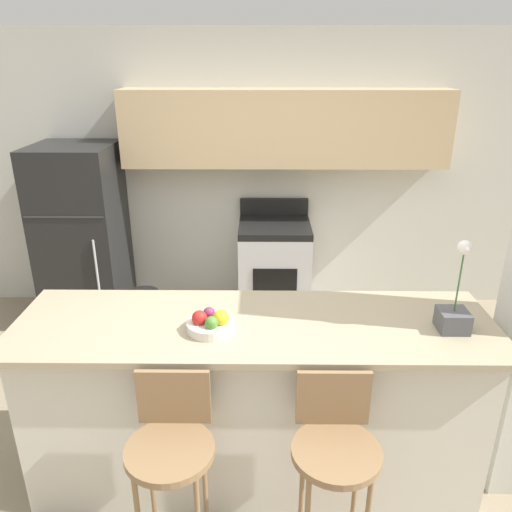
{
  "coord_description": "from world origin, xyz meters",
  "views": [
    {
      "loc": [
        0.03,
        -2.28,
        2.31
      ],
      "look_at": [
        0.0,
        0.8,
        1.07
      ],
      "focal_mm": 35.0,
      "sensor_mm": 36.0,
      "label": 1
    }
  ],
  "objects_px": {
    "fruit_bowl": "(211,323)",
    "trash_bin": "(145,311)",
    "bar_stool_left": "(171,449)",
    "refrigerator": "(83,236)",
    "orchid_vase": "(454,311)",
    "bar_stool_right": "(335,450)",
    "stove_range": "(274,270)"
  },
  "relations": [
    {
      "from": "bar_stool_right",
      "to": "orchid_vase",
      "type": "relative_size",
      "value": 2.1
    },
    {
      "from": "bar_stool_left",
      "to": "orchid_vase",
      "type": "bearing_deg",
      "value": 19.59
    },
    {
      "from": "bar_stool_right",
      "to": "fruit_bowl",
      "type": "bearing_deg",
      "value": 141.5
    },
    {
      "from": "refrigerator",
      "to": "bar_stool_left",
      "type": "relative_size",
      "value": 1.61
    },
    {
      "from": "stove_range",
      "to": "orchid_vase",
      "type": "xyz_separation_m",
      "value": [
        0.85,
        -2.03,
        0.66
      ]
    },
    {
      "from": "bar_stool_right",
      "to": "trash_bin",
      "type": "xyz_separation_m",
      "value": [
        -1.37,
        2.2,
        -0.5
      ]
    },
    {
      "from": "stove_range",
      "to": "refrigerator",
      "type": "bearing_deg",
      "value": -177.77
    },
    {
      "from": "bar_stool_right",
      "to": "orchid_vase",
      "type": "distance_m",
      "value": 0.91
    },
    {
      "from": "orchid_vase",
      "to": "fruit_bowl",
      "type": "relative_size",
      "value": 1.97
    },
    {
      "from": "stove_range",
      "to": "fruit_bowl",
      "type": "relative_size",
      "value": 4.37
    },
    {
      "from": "refrigerator",
      "to": "bar_stool_left",
      "type": "height_order",
      "value": "refrigerator"
    },
    {
      "from": "stove_range",
      "to": "bar_stool_left",
      "type": "bearing_deg",
      "value": -101.66
    },
    {
      "from": "stove_range",
      "to": "trash_bin",
      "type": "bearing_deg",
      "value": -164.51
    },
    {
      "from": "bar_stool_right",
      "to": "trash_bin",
      "type": "height_order",
      "value": "bar_stool_right"
    },
    {
      "from": "fruit_bowl",
      "to": "trash_bin",
      "type": "height_order",
      "value": "fruit_bowl"
    },
    {
      "from": "bar_stool_right",
      "to": "refrigerator",
      "type": "bearing_deg",
      "value": 128.16
    },
    {
      "from": "refrigerator",
      "to": "orchid_vase",
      "type": "bearing_deg",
      "value": -37.47
    },
    {
      "from": "fruit_bowl",
      "to": "trash_bin",
      "type": "relative_size",
      "value": 0.64
    },
    {
      "from": "refrigerator",
      "to": "fruit_bowl",
      "type": "bearing_deg",
      "value": -55.94
    },
    {
      "from": "stove_range",
      "to": "orchid_vase",
      "type": "height_order",
      "value": "orchid_vase"
    },
    {
      "from": "trash_bin",
      "to": "bar_stool_right",
      "type": "bearing_deg",
      "value": -58.13
    },
    {
      "from": "refrigerator",
      "to": "trash_bin",
      "type": "relative_size",
      "value": 4.26
    },
    {
      "from": "bar_stool_left",
      "to": "fruit_bowl",
      "type": "height_order",
      "value": "fruit_bowl"
    },
    {
      "from": "bar_stool_left",
      "to": "refrigerator",
      "type": "bearing_deg",
      "value": 116.07
    },
    {
      "from": "orchid_vase",
      "to": "trash_bin",
      "type": "xyz_separation_m",
      "value": [
        -2.0,
        1.71,
        -0.94
      ]
    },
    {
      "from": "orchid_vase",
      "to": "fruit_bowl",
      "type": "bearing_deg",
      "value": -178.94
    },
    {
      "from": "orchid_vase",
      "to": "stove_range",
      "type": "bearing_deg",
      "value": 112.58
    },
    {
      "from": "bar_stool_left",
      "to": "fruit_bowl",
      "type": "bearing_deg",
      "value": 72.64
    },
    {
      "from": "bar_stool_left",
      "to": "orchid_vase",
      "type": "distance_m",
      "value": 1.51
    },
    {
      "from": "bar_stool_left",
      "to": "stove_range",
      "type": "bearing_deg",
      "value": 78.34
    },
    {
      "from": "bar_stool_left",
      "to": "orchid_vase",
      "type": "relative_size",
      "value": 2.1
    },
    {
      "from": "refrigerator",
      "to": "fruit_bowl",
      "type": "relative_size",
      "value": 6.62
    }
  ]
}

